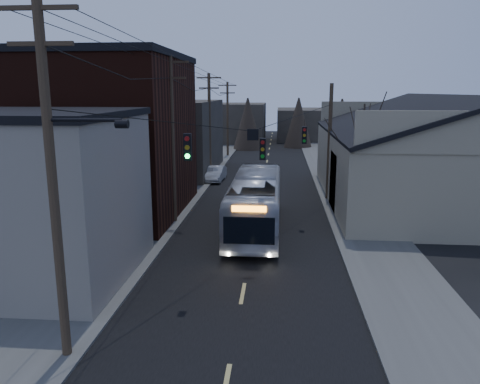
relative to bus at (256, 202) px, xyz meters
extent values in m
cube|color=black|center=(-0.06, 13.09, -1.62)|extent=(9.00, 110.00, 0.02)
cube|color=#474744|center=(-6.56, 13.09, -1.57)|extent=(4.00, 110.00, 0.12)
cube|color=#474744|center=(6.44, 13.09, -1.57)|extent=(4.00, 110.00, 0.12)
cube|color=gray|center=(-9.06, -7.91, 1.87)|extent=(8.00, 8.00, 7.00)
cube|color=black|center=(-10.06, 3.09, 3.37)|extent=(10.00, 12.00, 10.00)
cube|color=#312C27|center=(-9.56, 19.09, 1.87)|extent=(9.00, 14.00, 7.00)
cube|color=gray|center=(12.94, 8.09, 0.87)|extent=(16.00, 20.00, 5.00)
cube|color=black|center=(8.94, 8.09, 4.67)|extent=(8.16, 20.60, 2.86)
cube|color=#312C27|center=(-6.06, 48.09, 1.37)|extent=(10.00, 12.00, 6.00)
cube|color=#312C27|center=(6.94, 53.09, 0.87)|extent=(12.00, 14.00, 5.00)
cone|color=black|center=(6.44, 3.09, 1.97)|extent=(0.40, 0.40, 7.20)
cylinder|color=#382B1E|center=(-5.06, -13.91, 3.62)|extent=(0.28, 0.28, 10.50)
cube|color=#382B1E|center=(-5.06, -13.91, 8.47)|extent=(2.20, 0.12, 0.12)
cylinder|color=#382B1E|center=(-5.06, 1.09, 3.37)|extent=(0.28, 0.28, 10.00)
cube|color=#382B1E|center=(-5.06, 1.09, 7.97)|extent=(2.20, 0.12, 0.12)
cylinder|color=#382B1E|center=(-5.06, 16.09, 3.12)|extent=(0.28, 0.28, 9.50)
cube|color=#382B1E|center=(-5.06, 16.09, 7.47)|extent=(2.20, 0.12, 0.12)
cylinder|color=#382B1E|center=(-5.06, 31.09, 2.87)|extent=(0.28, 0.28, 9.00)
cube|color=#382B1E|center=(-5.06, 31.09, 6.97)|extent=(2.20, 0.12, 0.12)
cylinder|color=#382B1E|center=(4.94, 8.09, 2.62)|extent=(0.28, 0.28, 8.50)
cube|color=black|center=(-2.06, -9.41, 4.32)|extent=(0.28, 0.20, 1.00)
cube|color=black|center=(0.54, -4.91, 3.72)|extent=(0.28, 0.20, 1.00)
cube|color=black|center=(2.74, 1.09, 3.82)|extent=(0.28, 0.20, 1.00)
imported|color=#AEB1BA|center=(0.00, 0.00, 0.00)|extent=(2.78, 11.74, 3.27)
imported|color=#A8AAAF|center=(-4.36, 14.77, -0.97)|extent=(1.60, 4.10, 1.33)
camera|label=1|loc=(1.30, -26.34, 6.35)|focal=35.00mm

